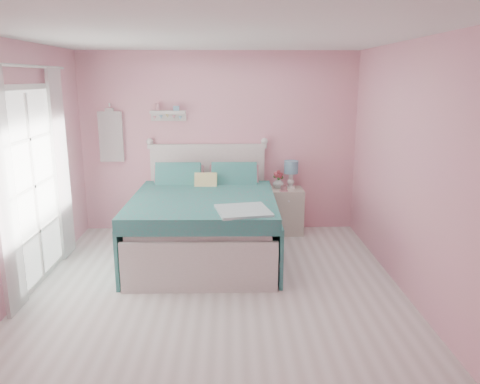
{
  "coord_description": "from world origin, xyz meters",
  "views": [
    {
      "loc": [
        0.16,
        -4.56,
        2.22
      ],
      "look_at": [
        0.28,
        1.2,
        0.81
      ],
      "focal_mm": 35.0,
      "sensor_mm": 36.0,
      "label": 1
    }
  ],
  "objects_px": {
    "table_lamp": "(291,169)",
    "teacup": "(284,188)",
    "nightstand": "(287,211)",
    "vase": "(278,183)",
    "bed": "(205,223)"
  },
  "relations": [
    {
      "from": "table_lamp",
      "to": "teacup",
      "type": "height_order",
      "value": "table_lamp"
    },
    {
      "from": "table_lamp",
      "to": "teacup",
      "type": "relative_size",
      "value": 4.27
    },
    {
      "from": "bed",
      "to": "teacup",
      "type": "distance_m",
      "value": 1.34
    },
    {
      "from": "table_lamp",
      "to": "vase",
      "type": "distance_m",
      "value": 0.27
    },
    {
      "from": "nightstand",
      "to": "vase",
      "type": "distance_m",
      "value": 0.43
    },
    {
      "from": "bed",
      "to": "vase",
      "type": "xyz_separation_m",
      "value": [
        1.03,
        0.92,
        0.32
      ]
    },
    {
      "from": "nightstand",
      "to": "vase",
      "type": "bearing_deg",
      "value": 155.86
    },
    {
      "from": "nightstand",
      "to": "bed",
      "type": "bearing_deg",
      "value": -143.09
    },
    {
      "from": "bed",
      "to": "table_lamp",
      "type": "distance_m",
      "value": 1.6
    },
    {
      "from": "vase",
      "to": "teacup",
      "type": "xyz_separation_m",
      "value": [
        0.06,
        -0.19,
        -0.04
      ]
    },
    {
      "from": "nightstand",
      "to": "teacup",
      "type": "xyz_separation_m",
      "value": [
        -0.06,
        -0.14,
        0.37
      ]
    },
    {
      "from": "table_lamp",
      "to": "teacup",
      "type": "distance_m",
      "value": 0.33
    },
    {
      "from": "bed",
      "to": "teacup",
      "type": "height_order",
      "value": "bed"
    },
    {
      "from": "bed",
      "to": "teacup",
      "type": "relative_size",
      "value": 23.6
    },
    {
      "from": "vase",
      "to": "bed",
      "type": "bearing_deg",
      "value": -138.11
    }
  ]
}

